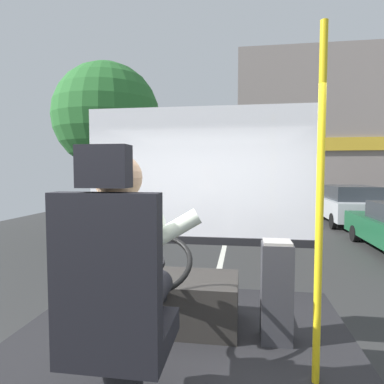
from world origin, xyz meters
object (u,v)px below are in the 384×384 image
object	(u,v)px
driver_seat	(116,314)
handrail_pole	(320,207)
parked_car_silver	(349,204)
bus_driver	(124,261)
steering_console	(170,299)
fare_box	(276,291)

from	to	relation	value
driver_seat	handrail_pole	size ratio (longest dim) A/B	0.65
parked_car_silver	bus_driver	bearing A→B (deg)	-111.35
bus_driver	parked_car_silver	distance (m)	12.38
bus_driver	steering_console	size ratio (longest dim) A/B	0.76
handrail_pole	parked_car_silver	bearing A→B (deg)	72.54
driver_seat	steering_console	distance (m)	1.23
parked_car_silver	handrail_pole	bearing A→B (deg)	-107.46
bus_driver	steering_console	distance (m)	1.21
fare_box	parked_car_silver	bearing A→B (deg)	70.90
bus_driver	fare_box	world-z (taller)	bus_driver
bus_driver	handrail_pole	bearing A→B (deg)	24.04
bus_driver	handrail_pole	xyz separation A→B (m)	(1.02, 0.46, 0.23)
steering_console	fare_box	bearing A→B (deg)	-8.31
steering_console	fare_box	distance (m)	0.86
bus_driver	driver_seat	bearing A→B (deg)	-90.00
steering_console	parked_car_silver	xyz separation A→B (m)	(4.50, 10.46, -0.21)
fare_box	driver_seat	bearing A→B (deg)	-128.64
bus_driver	parked_car_silver	bearing A→B (deg)	68.65
steering_console	handrail_pole	size ratio (longest dim) A/B	0.52
fare_box	bus_driver	bearing A→B (deg)	-132.10
fare_box	steering_console	bearing A→B (deg)	171.69
bus_driver	handrail_pole	size ratio (longest dim) A/B	0.39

